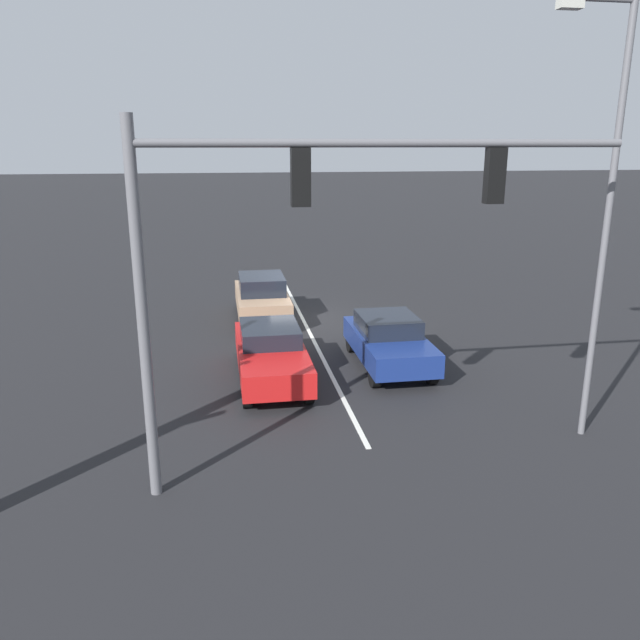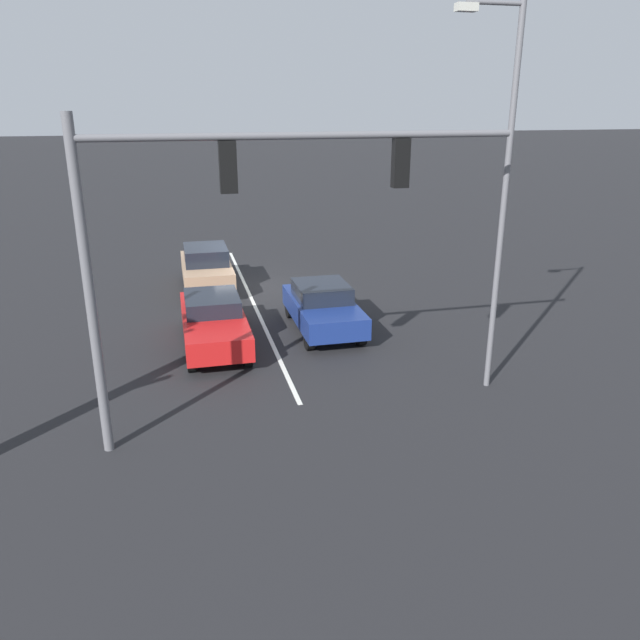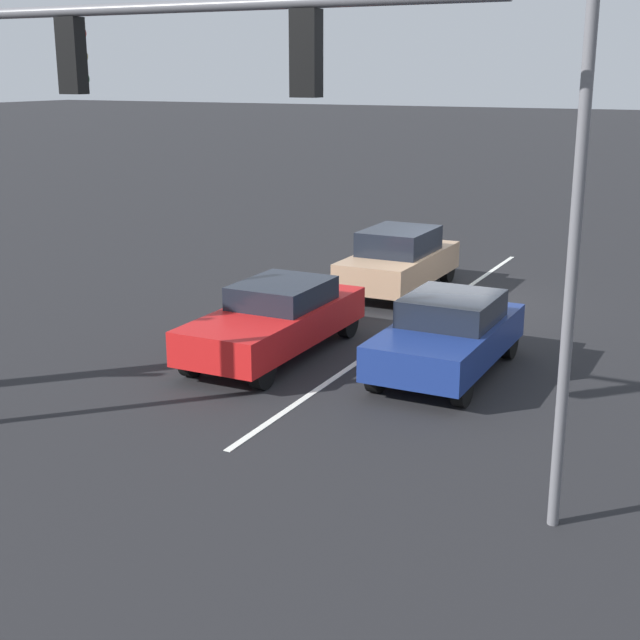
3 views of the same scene
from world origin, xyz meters
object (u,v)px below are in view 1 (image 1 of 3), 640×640
traffic_signal_gantry (286,229)px  street_lamp_left_shoulder (603,205)px  car_navy_leftlane_front (389,341)px  car_red_midlane_front (271,352)px  car_tan_midlane_second (262,297)px

traffic_signal_gantry → street_lamp_left_shoulder: 6.49m
car_navy_leftlane_front → car_red_midlane_front: bearing=7.3°
car_red_midlane_front → street_lamp_left_shoulder: street_lamp_left_shoulder is taller
car_navy_leftlane_front → traffic_signal_gantry: 7.89m
car_red_midlane_front → car_navy_leftlane_front: bearing=-172.7°
car_red_midlane_front → car_tan_midlane_second: (-0.20, -5.94, 0.08)m
car_tan_midlane_second → traffic_signal_gantry: traffic_signal_gantry is taller
car_red_midlane_front → street_lamp_left_shoulder: 8.77m
car_navy_leftlane_front → street_lamp_left_shoulder: bearing=120.8°
car_navy_leftlane_front → car_tan_midlane_second: 6.35m
traffic_signal_gantry → car_tan_midlane_second: bearing=-91.7°
car_navy_leftlane_front → street_lamp_left_shoulder: size_ratio=0.46×
street_lamp_left_shoulder → car_red_midlane_front: bearing=-35.3°
car_tan_midlane_second → street_lamp_left_shoulder: bearing=120.4°
car_navy_leftlane_front → traffic_signal_gantry: (3.51, 5.84, 3.99)m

